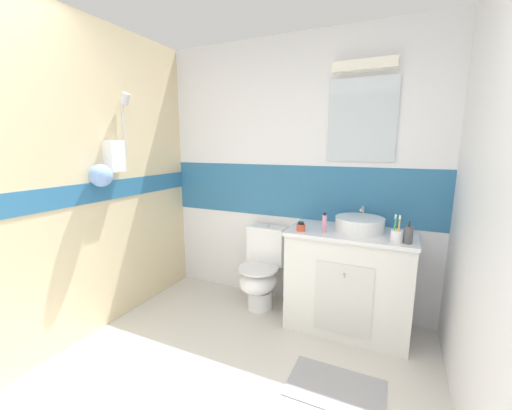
{
  "coord_description": "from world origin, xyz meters",
  "views": [
    {
      "loc": [
        0.91,
        -0.4,
        1.53
      ],
      "look_at": [
        -0.1,
        1.78,
        1.07
      ],
      "focal_mm": 21.91,
      "sensor_mm": 36.0,
      "label": 1
    }
  ],
  "objects": [
    {
      "name": "toilet",
      "position": [
        -0.22,
        2.16,
        0.36
      ],
      "size": [
        0.37,
        0.5,
        0.78
      ],
      "color": "white",
      "rests_on": "ground_plane"
    },
    {
      "name": "wall_left_shower_alcove",
      "position": [
        -1.35,
        1.2,
        1.25
      ],
      "size": [
        0.29,
        3.48,
        2.5
      ],
      "color": "beige",
      "rests_on": "ground_plane"
    },
    {
      "name": "sink_basin",
      "position": [
        0.64,
        2.18,
        0.91
      ],
      "size": [
        0.38,
        0.43,
        0.17
      ],
      "color": "white",
      "rests_on": "vanity_cabinet"
    },
    {
      "name": "bath_mat",
      "position": [
        0.64,
        1.4,
        0.01
      ],
      "size": [
        0.6,
        0.39,
        0.01
      ],
      "primitive_type": "cube",
      "color": "#99999E",
      "rests_on": "ground_plane"
    },
    {
      "name": "toothbrush_cup",
      "position": [
        0.92,
        1.97,
        0.9
      ],
      "size": [
        0.08,
        0.08,
        0.2
      ],
      "color": "white",
      "rests_on": "vanity_cabinet"
    },
    {
      "name": "toothpaste_tube_upright",
      "position": [
        0.39,
        2.0,
        0.93
      ],
      "size": [
        0.03,
        0.03,
        0.16
      ],
      "color": "pink",
      "rests_on": "vanity_cabinet"
    },
    {
      "name": "soap_dispenser",
      "position": [
        1.0,
        1.98,
        0.91
      ],
      "size": [
        0.06,
        0.06,
        0.16
      ],
      "color": "#4C4C51",
      "rests_on": "vanity_cabinet"
    },
    {
      "name": "ground_plane",
      "position": [
        0.0,
        1.2,
        -0.02
      ],
      "size": [
        3.2,
        3.48,
        0.04
      ],
      "primitive_type": "cube",
      "color": "beige"
    },
    {
      "name": "hair_gel_jar",
      "position": [
        0.21,
        1.98,
        0.88
      ],
      "size": [
        0.07,
        0.07,
        0.07
      ],
      "color": "#D84C33",
      "rests_on": "vanity_cabinet"
    },
    {
      "name": "wall_back_tiled",
      "position": [
        0.01,
        2.45,
        1.26
      ],
      "size": [
        3.2,
        0.2,
        2.5
      ],
      "color": "white",
      "rests_on": "ground_plane"
    },
    {
      "name": "vanity_cabinet",
      "position": [
        0.58,
        2.14,
        0.43
      ],
      "size": [
        0.99,
        0.54,
        0.85
      ],
      "color": "silver",
      "rests_on": "ground_plane"
    }
  ]
}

